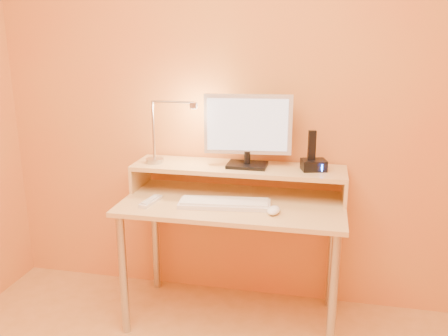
% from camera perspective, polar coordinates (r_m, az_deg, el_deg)
% --- Properties ---
extents(wall_back, '(3.00, 0.04, 2.50)m').
position_cam_1_polar(wall_back, '(2.76, 2.41, 8.60)').
color(wall_back, gold).
rests_on(wall_back, floor).
extents(desk_leg_fl, '(0.04, 0.04, 0.69)m').
position_cam_1_polar(desk_leg_fl, '(2.66, -12.04, -12.51)').
color(desk_leg_fl, '#AEAEAF').
rests_on(desk_leg_fl, floor).
extents(desk_leg_fr, '(0.04, 0.04, 0.69)m').
position_cam_1_polar(desk_leg_fr, '(2.47, 12.96, -15.01)').
color(desk_leg_fr, '#AEAEAF').
rests_on(desk_leg_fr, floor).
extents(desk_leg_bl, '(0.04, 0.04, 0.69)m').
position_cam_1_polar(desk_leg_bl, '(3.08, -8.27, -8.31)').
color(desk_leg_bl, '#AEAEAF').
rests_on(desk_leg_bl, floor).
extents(desk_leg_br, '(0.04, 0.04, 0.69)m').
position_cam_1_polar(desk_leg_br, '(2.91, 12.88, -10.02)').
color(desk_leg_br, '#AEAEAF').
rests_on(desk_leg_br, floor).
extents(desk_lower, '(1.20, 0.60, 0.02)m').
position_cam_1_polar(desk_lower, '(2.58, 1.07, -4.33)').
color(desk_lower, tan).
rests_on(desk_lower, floor).
extents(shelf_riser_left, '(0.02, 0.30, 0.14)m').
position_cam_1_polar(shelf_riser_left, '(2.85, -10.08, -0.90)').
color(shelf_riser_left, tan).
rests_on(shelf_riser_left, desk_lower).
extents(shelf_riser_right, '(0.02, 0.30, 0.14)m').
position_cam_1_polar(shelf_riser_right, '(2.66, 14.35, -2.40)').
color(shelf_riser_right, tan).
rests_on(shelf_riser_right, desk_lower).
extents(desk_shelf, '(1.20, 0.30, 0.02)m').
position_cam_1_polar(desk_shelf, '(2.67, 1.70, -0.02)').
color(desk_shelf, tan).
rests_on(desk_shelf, desk_lower).
extents(monitor_foot, '(0.22, 0.16, 0.02)m').
position_cam_1_polar(monitor_foot, '(2.65, 2.80, 0.36)').
color(monitor_foot, black).
rests_on(monitor_foot, desk_shelf).
extents(monitor_neck, '(0.04, 0.04, 0.07)m').
position_cam_1_polar(monitor_neck, '(2.64, 2.81, 1.28)').
color(monitor_neck, black).
rests_on(monitor_neck, monitor_foot).
extents(monitor_panel, '(0.48, 0.09, 0.33)m').
position_cam_1_polar(monitor_panel, '(2.61, 2.90, 5.27)').
color(monitor_panel, silver).
rests_on(monitor_panel, monitor_neck).
extents(monitor_back, '(0.43, 0.06, 0.28)m').
position_cam_1_polar(monitor_back, '(2.64, 2.98, 5.36)').
color(monitor_back, black).
rests_on(monitor_back, monitor_panel).
extents(monitor_screen, '(0.44, 0.05, 0.29)m').
position_cam_1_polar(monitor_screen, '(2.59, 2.84, 5.20)').
color(monitor_screen, silver).
rests_on(monitor_screen, monitor_panel).
extents(lamp_base, '(0.10, 0.10, 0.02)m').
position_cam_1_polar(lamp_base, '(2.76, -8.36, 0.88)').
color(lamp_base, '#AEAEAF').
rests_on(lamp_base, desk_shelf).
extents(lamp_post, '(0.01, 0.01, 0.33)m').
position_cam_1_polar(lamp_post, '(2.72, -8.51, 4.50)').
color(lamp_post, '#AEAEAF').
rests_on(lamp_post, lamp_base).
extents(lamp_arm, '(0.24, 0.01, 0.01)m').
position_cam_1_polar(lamp_arm, '(2.65, -6.20, 7.92)').
color(lamp_arm, '#AEAEAF').
rests_on(lamp_arm, lamp_post).
extents(lamp_head, '(0.04, 0.04, 0.03)m').
position_cam_1_polar(lamp_head, '(2.62, -3.67, 7.55)').
color(lamp_head, '#AEAEAF').
rests_on(lamp_head, lamp_arm).
extents(lamp_bulb, '(0.03, 0.03, 0.00)m').
position_cam_1_polar(lamp_bulb, '(2.62, -3.66, 7.20)').
color(lamp_bulb, '#FFEAC6').
rests_on(lamp_bulb, lamp_head).
extents(phone_dock, '(0.15, 0.13, 0.06)m').
position_cam_1_polar(phone_dock, '(2.62, 10.76, 0.36)').
color(phone_dock, black).
rests_on(phone_dock, desk_shelf).
extents(phone_handset, '(0.05, 0.03, 0.16)m').
position_cam_1_polar(phone_handset, '(2.59, 10.55, 2.72)').
color(phone_handset, black).
rests_on(phone_handset, phone_dock).
extents(phone_led, '(0.01, 0.00, 0.04)m').
position_cam_1_polar(phone_led, '(2.57, 11.73, 0.01)').
color(phone_led, '#3A89FF').
rests_on(phone_led, phone_dock).
extents(keyboard, '(0.50, 0.20, 0.02)m').
position_cam_1_polar(keyboard, '(2.50, 0.06, -4.37)').
color(keyboard, silver).
rests_on(keyboard, desk_lower).
extents(mouse, '(0.08, 0.12, 0.04)m').
position_cam_1_polar(mouse, '(2.41, 6.00, -5.09)').
color(mouse, white).
rests_on(mouse, desk_lower).
extents(remote_control, '(0.08, 0.19, 0.02)m').
position_cam_1_polar(remote_control, '(2.58, -8.82, -4.00)').
color(remote_control, silver).
rests_on(remote_control, desk_lower).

